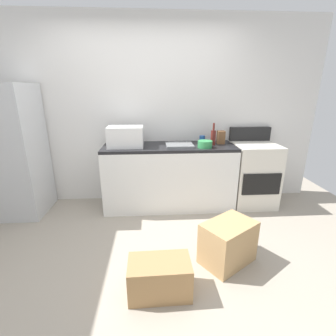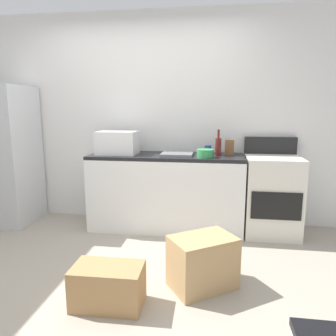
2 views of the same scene
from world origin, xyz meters
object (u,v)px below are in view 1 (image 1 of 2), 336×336
at_px(wine_bottle, 213,137).
at_px(coffee_mug, 202,139).
at_px(microwave, 126,137).
at_px(cardboard_box_large, 228,243).
at_px(stove_oven, 253,173).
at_px(knife_block, 221,137).
at_px(mixing_bowl, 205,144).
at_px(cardboard_box_medium, 160,277).
at_px(refrigerator, 12,152).

xyz_separation_m(wine_bottle, coffee_mug, (-0.12, 0.16, -0.06)).
distance_m(microwave, cardboard_box_large, 1.82).
xyz_separation_m(stove_oven, knife_block, (-0.49, 0.07, 0.52)).
relative_size(mixing_bowl, cardboard_box_medium, 0.37).
bearing_deg(wine_bottle, mixing_bowl, -134.17).
bearing_deg(cardboard_box_large, microwave, 130.88).
relative_size(cardboard_box_large, cardboard_box_medium, 0.98).
distance_m(coffee_mug, cardboard_box_medium, 2.04).
relative_size(coffee_mug, cardboard_box_medium, 0.20).
xyz_separation_m(stove_oven, cardboard_box_medium, (-1.41, -1.61, -0.31)).
bearing_deg(mixing_bowl, coffee_mug, 85.68).
bearing_deg(refrigerator, cardboard_box_large, -25.48).
height_order(microwave, cardboard_box_medium, microwave).
bearing_deg(refrigerator, microwave, 0.89).
distance_m(cardboard_box_large, cardboard_box_medium, 0.76).
bearing_deg(wine_bottle, stove_oven, 1.16).
xyz_separation_m(knife_block, mixing_bowl, (-0.27, -0.22, -0.04)).
relative_size(coffee_mug, knife_block, 0.56).
distance_m(refrigerator, microwave, 1.48).
xyz_separation_m(knife_block, cardboard_box_large, (-0.24, -1.33, -0.78)).
distance_m(refrigerator, coffee_mug, 2.54).
relative_size(stove_oven, wine_bottle, 3.67).
bearing_deg(mixing_bowl, cardboard_box_medium, -114.13).
relative_size(microwave, knife_block, 2.56).
distance_m(coffee_mug, mixing_bowl, 0.31).
distance_m(wine_bottle, knife_block, 0.15).
xyz_separation_m(microwave, coffee_mug, (1.06, 0.18, -0.09)).
xyz_separation_m(microwave, wine_bottle, (1.18, 0.02, -0.03)).
relative_size(microwave, wine_bottle, 1.53).
relative_size(wine_bottle, cardboard_box_large, 0.60).
height_order(wine_bottle, coffee_mug, wine_bottle).
bearing_deg(cardboard_box_medium, refrigerator, 140.08).
height_order(knife_block, mixing_bowl, knife_block).
bearing_deg(cardboard_box_large, stove_oven, 59.81).
bearing_deg(microwave, refrigerator, -179.11).
height_order(microwave, knife_block, microwave).
height_order(coffee_mug, cardboard_box_medium, coffee_mug).
xyz_separation_m(coffee_mug, knife_block, (0.25, -0.08, 0.04)).
relative_size(wine_bottle, mixing_bowl, 1.58).
relative_size(refrigerator, coffee_mug, 17.05).
height_order(knife_block, cardboard_box_large, knife_block).
bearing_deg(refrigerator, wine_bottle, 0.92).
height_order(coffee_mug, mixing_bowl, coffee_mug).
bearing_deg(cardboard_box_medium, coffee_mug, 69.02).
xyz_separation_m(stove_oven, mixing_bowl, (-0.76, -0.16, 0.48)).
bearing_deg(cardboard_box_medium, cardboard_box_large, 27.21).
relative_size(microwave, cardboard_box_large, 0.92).
bearing_deg(cardboard_box_medium, microwave, 103.86).
bearing_deg(refrigerator, mixing_bowl, -2.33).
height_order(coffee_mug, knife_block, knife_block).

